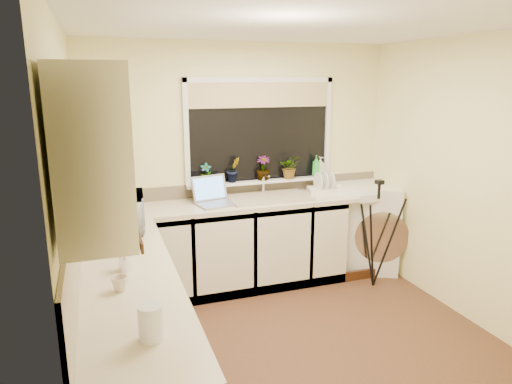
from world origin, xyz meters
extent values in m
plane|color=brown|center=(0.00, 0.00, 0.00)|extent=(3.20, 3.20, 0.00)
plane|color=white|center=(0.00, 0.00, 2.45)|extent=(3.20, 3.20, 0.00)
plane|color=#FBF0A7|center=(0.00, 1.50, 1.23)|extent=(3.20, 0.00, 3.20)
plane|color=#FBF0A7|center=(0.00, -1.50, 1.23)|extent=(3.20, 0.00, 3.20)
plane|color=#FBF0A7|center=(-1.60, 0.00, 1.23)|extent=(0.00, 3.00, 3.00)
plane|color=#FBF0A7|center=(1.60, 0.00, 1.23)|extent=(0.00, 3.00, 3.00)
cube|color=silver|center=(-0.33, 1.20, 0.43)|extent=(2.55, 0.60, 0.86)
cube|color=silver|center=(-1.30, -0.30, 0.43)|extent=(0.54, 2.40, 0.86)
cube|color=beige|center=(0.00, 1.20, 0.88)|extent=(3.20, 0.60, 0.04)
cube|color=beige|center=(-1.30, -0.30, 0.88)|extent=(0.60, 2.40, 0.04)
cube|color=silver|center=(-1.44, -0.45, 1.80)|extent=(0.28, 1.90, 0.70)
cube|color=beige|center=(-1.59, -0.30, 1.12)|extent=(0.02, 2.40, 0.45)
cube|color=beige|center=(0.00, 1.49, 0.97)|extent=(3.20, 0.02, 0.14)
cube|color=black|center=(0.20, 1.49, 1.55)|extent=(1.50, 0.02, 1.00)
cube|color=tan|center=(0.20, 1.46, 1.92)|extent=(1.50, 0.02, 0.25)
cube|color=white|center=(0.20, 1.43, 1.04)|extent=(1.60, 0.14, 0.03)
cube|color=tan|center=(0.20, 1.20, 0.91)|extent=(0.82, 0.46, 0.03)
cylinder|color=silver|center=(0.20, 1.38, 1.02)|extent=(0.03, 0.03, 0.24)
cube|color=white|center=(1.36, 1.24, 0.48)|extent=(0.88, 0.87, 0.96)
cube|color=gray|center=(-0.36, 1.13, 0.91)|extent=(0.41, 0.33, 0.02)
cube|color=#5DA2FF|center=(-0.40, 1.30, 1.04)|extent=(0.37, 0.16, 0.24)
cylinder|color=silver|center=(-1.27, 0.41, 1.00)|extent=(0.16, 0.16, 0.21)
cube|color=white|center=(0.85, 1.23, 0.93)|extent=(0.42, 0.36, 0.05)
cylinder|color=white|center=(-1.25, -1.07, 0.99)|extent=(0.12, 0.12, 0.17)
cylinder|color=silver|center=(-1.31, -0.20, 0.96)|extent=(0.09, 0.09, 0.12)
imported|color=silver|center=(-1.27, 0.67, 1.04)|extent=(0.38, 0.53, 0.28)
imported|color=#999999|center=(-0.40, 1.43, 1.16)|extent=(0.13, 0.10, 0.21)
imported|color=#999999|center=(-0.11, 1.42, 1.18)|extent=(0.16, 0.14, 0.26)
imported|color=#999999|center=(0.21, 1.42, 1.18)|extent=(0.17, 0.17, 0.25)
imported|color=#999999|center=(0.51, 1.40, 1.17)|extent=(0.27, 0.26, 0.24)
imported|color=green|center=(0.82, 1.41, 1.16)|extent=(0.12, 0.12, 0.23)
imported|color=#999999|center=(0.88, 1.42, 1.15)|extent=(0.12, 0.12, 0.21)
imported|color=white|center=(0.99, 1.23, 0.95)|extent=(0.16, 0.16, 0.10)
imported|color=beige|center=(-1.36, -0.49, 0.94)|extent=(0.10, 0.10, 0.09)
camera|label=1|loc=(-1.42, -3.08, 2.09)|focal=32.72mm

